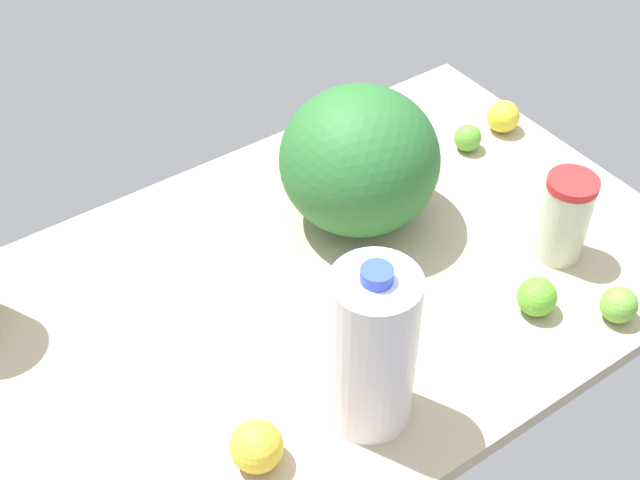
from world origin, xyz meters
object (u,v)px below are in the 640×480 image
(lime_near_front, at_px, (468,138))
(lemon_loose, at_px, (503,116))
(tumbler_cup, at_px, (565,217))
(lime_by_jug, at_px, (537,297))
(milk_jug, at_px, (372,350))
(watermelon, at_px, (359,160))
(lemon_far_back, at_px, (257,446))
(lime_beside_bowl, at_px, (619,305))

(lime_near_front, relative_size, lemon_loose, 0.82)
(tumbler_cup, height_order, lime_by_jug, tumbler_cup)
(milk_jug, relative_size, tumbler_cup, 1.80)
(tumbler_cup, relative_size, lemon_loose, 2.51)
(watermelon, bearing_deg, lemon_loose, 6.05)
(lemon_far_back, xyz_separation_m, lemon_loose, (0.79, 0.36, -0.00))
(lemon_far_back, height_order, lime_beside_bowl, lemon_far_back)
(watermelon, bearing_deg, lemon_far_back, -141.82)
(milk_jug, distance_m, lime_by_jug, 0.34)
(lime_beside_bowl, bearing_deg, lemon_far_back, 170.37)
(lemon_far_back, bearing_deg, milk_jug, -6.27)
(lime_near_front, xyz_separation_m, lemon_loose, (0.10, 0.01, 0.01))
(tumbler_cup, height_order, watermelon, watermelon)
(lemon_far_back, xyz_separation_m, lime_beside_bowl, (0.59, -0.10, -0.01))
(milk_jug, distance_m, watermelon, 0.41)
(watermelon, bearing_deg, lime_beside_bowl, -66.11)
(watermelon, bearing_deg, lime_near_front, 6.76)
(milk_jug, relative_size, lime_near_front, 5.48)
(lemon_loose, bearing_deg, lime_beside_bowl, -112.99)
(lime_near_front, xyz_separation_m, lime_beside_bowl, (-0.10, -0.45, 0.00))
(tumbler_cup, bearing_deg, lemon_loose, 61.70)
(watermelon, distance_m, lime_by_jug, 0.36)
(lime_near_front, relative_size, lime_beside_bowl, 0.90)
(tumbler_cup, xyz_separation_m, lemon_loose, (0.16, 0.30, -0.05))
(milk_jug, relative_size, lemon_loose, 4.50)
(lime_near_front, height_order, lime_beside_bowl, lime_beside_bowl)
(milk_jug, distance_m, lime_beside_bowl, 0.44)
(watermelon, bearing_deg, milk_jug, -124.66)
(lemon_far_back, height_order, lemon_loose, lemon_far_back)
(tumbler_cup, relative_size, lime_near_front, 3.05)
(lemon_far_back, bearing_deg, lime_near_front, 27.08)
(milk_jug, bearing_deg, tumbler_cup, 9.27)
(lime_by_jug, bearing_deg, lime_beside_bowl, -41.89)
(lemon_loose, bearing_deg, watermelon, -173.95)
(tumbler_cup, distance_m, watermelon, 0.34)
(lime_near_front, bearing_deg, lime_by_jug, -117.29)
(milk_jug, height_order, lemon_loose, milk_jug)
(lime_by_jug, bearing_deg, lemon_loose, 52.64)
(tumbler_cup, xyz_separation_m, watermelon, (-0.22, 0.26, 0.04))
(milk_jug, height_order, lemon_far_back, milk_jug)
(lemon_loose, relative_size, lime_by_jug, 1.02)
(watermelon, bearing_deg, lime_by_jug, -74.51)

